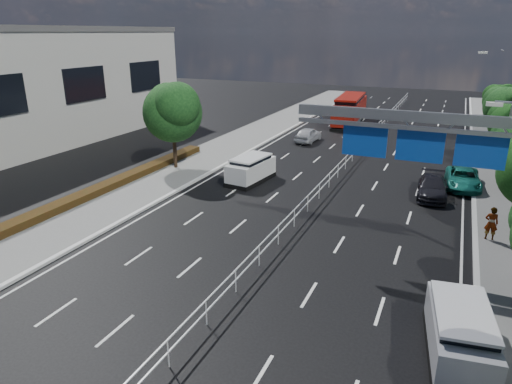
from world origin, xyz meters
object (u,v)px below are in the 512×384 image
at_px(white_minivan, 251,169).
at_px(red_bus, 350,109).
at_px(near_car_silver, 308,135).
at_px(near_car_dark, 345,102).
at_px(silver_minivan, 460,334).
at_px(parked_car_teal, 463,179).
at_px(overhead_gantry, 439,141).
at_px(parked_car_dark, 432,187).
at_px(pedestrian_a, 491,223).

xyz_separation_m(white_minivan, red_bus, (1.51, 24.18, 0.76)).
height_order(near_car_silver, near_car_dark, near_car_dark).
height_order(white_minivan, red_bus, red_bus).
distance_m(near_car_dark, silver_minivan, 51.98).
relative_size(near_car_dark, parked_car_teal, 1.01).
bearing_deg(red_bus, near_car_dark, 101.59).
height_order(white_minivan, silver_minivan, white_minivan).
height_order(near_car_silver, silver_minivan, silver_minivan).
distance_m(overhead_gantry, near_car_dark, 45.43).
distance_m(white_minivan, near_car_dark, 35.59).
relative_size(near_car_silver, parked_car_teal, 0.88).
distance_m(red_bus, parked_car_dark, 24.70).
distance_m(red_bus, pedestrian_a, 31.37).
height_order(red_bus, near_car_dark, red_bus).
bearing_deg(parked_car_teal, near_car_silver, 142.71).
bearing_deg(white_minivan, near_car_dark, 99.69).
bearing_deg(near_car_silver, parked_car_dark, 138.76).
relative_size(near_car_silver, silver_minivan, 0.90).
bearing_deg(white_minivan, near_car_silver, 97.15).
bearing_deg(white_minivan, silver_minivan, -38.83).
height_order(red_bus, parked_car_dark, red_bus).
relative_size(silver_minivan, parked_car_dark, 1.02).
xyz_separation_m(silver_minivan, parked_car_teal, (-0.00, 18.60, -0.23)).
height_order(near_car_dark, pedestrian_a, pedestrian_a).
xyz_separation_m(near_car_dark, parked_car_dark, (13.62, -33.75, -0.13)).
distance_m(silver_minivan, parked_car_dark, 15.99).
distance_m(overhead_gantry, pedestrian_a, 6.35).
relative_size(near_car_dark, parked_car_dark, 1.06).
bearing_deg(white_minivan, overhead_gantry, -24.52).
bearing_deg(parked_car_dark, pedestrian_a, -65.54).
xyz_separation_m(red_bus, pedestrian_a, (13.51, -28.31, -0.65)).
height_order(overhead_gantry, pedestrian_a, overhead_gantry).
bearing_deg(white_minivan, red_bus, 93.39).
xyz_separation_m(red_bus, near_car_dark, (-3.21, 11.37, -0.88)).
bearing_deg(parked_car_teal, red_bus, 117.59).
bearing_deg(pedestrian_a, silver_minivan, 80.29).
height_order(red_bus, pedestrian_a, red_bus).
relative_size(near_car_dark, pedestrian_a, 2.70).
relative_size(overhead_gantry, red_bus, 0.95).
distance_m(silver_minivan, pedestrian_a, 10.05).
xyz_separation_m(white_minivan, parked_car_teal, (13.72, 4.51, -0.25)).
xyz_separation_m(near_car_silver, parked_car_dark, (11.96, -11.67, -0.05)).
bearing_deg(silver_minivan, near_car_silver, 108.60).
height_order(white_minivan, near_car_silver, white_minivan).
bearing_deg(red_bus, parked_car_teal, -62.33).
bearing_deg(red_bus, near_car_silver, -102.40).
xyz_separation_m(near_car_silver, near_car_dark, (-1.65, 22.09, 0.08)).
relative_size(red_bus, pedestrian_a, 6.22).
bearing_deg(white_minivan, parked_car_dark, 15.53).
relative_size(silver_minivan, parked_car_teal, 0.97).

